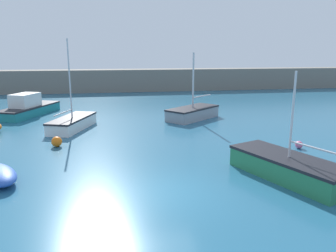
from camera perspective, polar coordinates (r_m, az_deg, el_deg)
ground_plane at (r=12.59m, az=-0.53°, el=-11.87°), size 120.00×120.00×0.20m
harbor_breakwater at (r=44.29m, az=-7.53°, el=7.91°), size 66.36×3.08×2.85m
cabin_cruiser_white at (r=29.30m, az=-23.13°, el=2.97°), size 4.18×6.47×1.85m
sailboat_short_mast at (r=14.57m, az=20.18°, el=-6.74°), size 3.63×5.73×4.43m
sailboat_twin_hulled at (r=25.67m, az=4.32°, el=2.33°), size 4.78×4.43×5.08m
sailboat_tall_mast at (r=23.16m, az=-16.29°, el=0.55°), size 3.07×4.85×5.99m
mooring_buoy_orange at (r=19.15m, az=-18.82°, el=-2.60°), size 0.58×0.58×0.58m
mooring_buoy_pink at (r=19.24m, az=21.84°, el=-3.04°), size 0.41×0.41×0.41m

